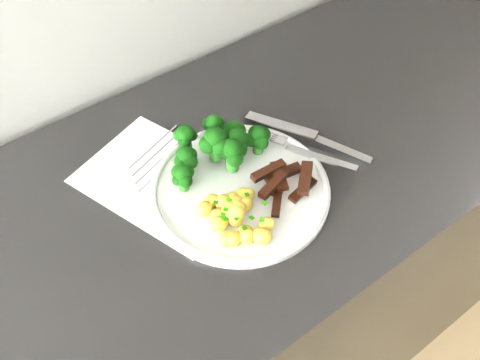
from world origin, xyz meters
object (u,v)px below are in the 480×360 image
counter (253,288)px  beef_strips (283,180)px  plate (240,189)px  potatoes (235,216)px  broccoli (220,145)px  knife (323,143)px  fork (306,152)px  recipe_paper (164,180)px

counter → beef_strips: bearing=-94.3°
plate → potatoes: size_ratio=2.35×
broccoli → beef_strips: bearing=-64.1°
potatoes → knife: bearing=11.1°
plate → beef_strips: bearing=-32.0°
plate → beef_strips: beef_strips is taller
counter → beef_strips: 0.47m
beef_strips → broccoli: bearing=115.9°
beef_strips → fork: size_ratio=0.64×
potatoes → fork: (0.18, 0.04, -0.01)m
recipe_paper → beef_strips: 0.20m
broccoli → potatoes: 0.13m
beef_strips → fork: beef_strips is taller
potatoes → beef_strips: (0.11, 0.01, -0.00)m
potatoes → knife: 0.23m
counter → beef_strips: size_ratio=20.22×
beef_strips → potatoes: bearing=-173.9°
recipe_paper → plate: plate is taller
counter → recipe_paper: size_ratio=7.36×
broccoli → potatoes: bearing=-115.3°
recipe_paper → fork: (0.22, -0.10, 0.02)m
recipe_paper → fork: 0.25m
counter → fork: bearing=-32.3°
recipe_paper → beef_strips: size_ratio=2.75×
broccoli → beef_strips: broccoli is taller
counter → plate: size_ratio=7.99×
plate → beef_strips: (0.06, -0.04, 0.01)m
counter → recipe_paper: recipe_paper is taller
broccoli → knife: broccoli is taller
beef_strips → counter: bearing=85.7°
potatoes → beef_strips: bearing=6.1°
plate → counter: bearing=28.3°
counter → knife: 0.47m
potatoes → beef_strips: size_ratio=1.08×
recipe_paper → fork: bearing=-25.2°
recipe_paper → fork: size_ratio=1.75×
counter → fork: (0.07, -0.04, 0.46)m
potatoes → beef_strips: 0.11m
knife → broccoli: bearing=157.2°
fork → knife: size_ratio=0.82×
fork → beef_strips: bearing=-159.4°
counter → potatoes: (-0.11, -0.08, 0.47)m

